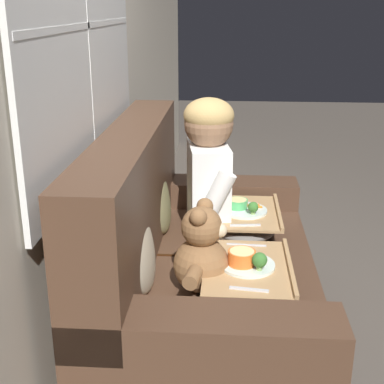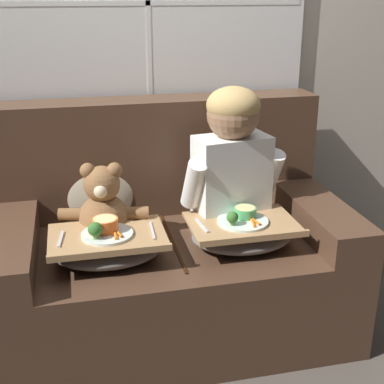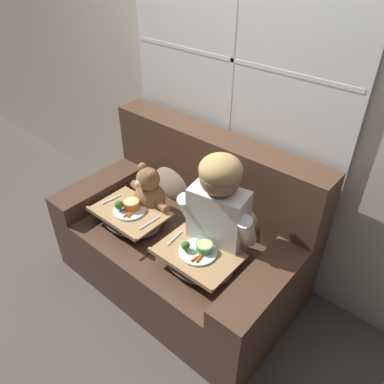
{
  "view_description": "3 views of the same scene",
  "coord_description": "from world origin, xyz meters",
  "views": [
    {
      "loc": [
        -2.21,
        -0.07,
        1.57
      ],
      "look_at": [
        -0.01,
        0.08,
        0.79
      ],
      "focal_mm": 50.0,
      "sensor_mm": 36.0,
      "label": 1
    },
    {
      "loc": [
        -0.4,
        -2.21,
        1.56
      ],
      "look_at": [
        0.1,
        -0.01,
        0.69
      ],
      "focal_mm": 50.0,
      "sensor_mm": 36.0,
      "label": 2
    },
    {
      "loc": [
        1.29,
        -1.36,
        2.15
      ],
      "look_at": [
        0.08,
        0.04,
        0.82
      ],
      "focal_mm": 35.0,
      "sensor_mm": 36.0,
      "label": 3
    }
  ],
  "objects": [
    {
      "name": "lap_tray_teddy",
      "position": [
        -0.3,
        -0.16,
        0.54
      ],
      "size": [
        0.49,
        0.35,
        0.2
      ],
      "color": "slate",
      "rests_on": "teddy_bear"
    },
    {
      "name": "throw_pillow_behind_teddy",
      "position": [
        -0.3,
        0.28,
        0.65
      ],
      "size": [
        0.37,
        0.18,
        0.39
      ],
      "color": "#C1B293",
      "rests_on": "couch"
    },
    {
      "name": "wall_back_with_window",
      "position": [
        0.0,
        0.55,
        1.31
      ],
      "size": [
        8.0,
        0.08,
        2.6
      ],
      "color": "beige",
      "rests_on": "ground_plane"
    },
    {
      "name": "couch",
      "position": [
        0.0,
        0.07,
        0.37
      ],
      "size": [
        1.63,
        0.93,
        1.05
      ],
      "color": "#4C3323",
      "rests_on": "ground_plane"
    },
    {
      "name": "lap_tray_child",
      "position": [
        0.3,
        -0.16,
        0.54
      ],
      "size": [
        0.48,
        0.35,
        0.19
      ],
      "color": "slate",
      "rests_on": "child_figure"
    },
    {
      "name": "ground_plane",
      "position": [
        0.0,
        0.0,
        0.0
      ],
      "size": [
        14.0,
        14.0,
        0.0
      ],
      "primitive_type": "plane",
      "color": "#4C443D"
    },
    {
      "name": "teddy_bear",
      "position": [
        -0.3,
        0.02,
        0.64
      ],
      "size": [
        0.4,
        0.29,
        0.37
      ],
      "color": "brown",
      "rests_on": "couch"
    },
    {
      "name": "throw_pillow_behind_child",
      "position": [
        0.3,
        0.28,
        0.65
      ],
      "size": [
        0.37,
        0.18,
        0.39
      ],
      "color": "#898456",
      "rests_on": "couch"
    },
    {
      "name": "child_figure",
      "position": [
        0.3,
        0.03,
        0.85
      ],
      "size": [
        0.5,
        0.26,
        0.68
      ],
      "color": "white",
      "rests_on": "couch"
    }
  ]
}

